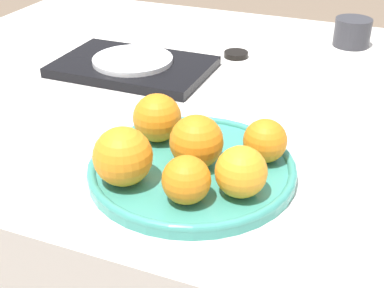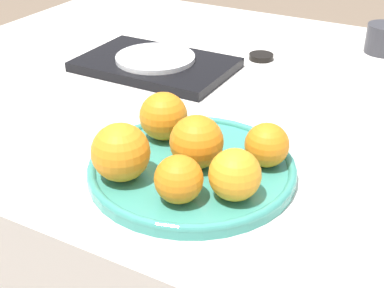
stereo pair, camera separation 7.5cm
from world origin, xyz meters
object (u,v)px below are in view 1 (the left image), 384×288
Objects in this scene: fruit_platter at (192,168)px; orange_5 at (241,172)px; orange_2 at (265,141)px; orange_1 at (186,180)px; orange_0 at (196,142)px; orange_3 at (157,118)px; side_plate at (133,60)px; soy_dish at (236,54)px; orange_4 at (123,156)px; cup_3 at (352,32)px; serving_tray at (133,67)px.

orange_5 is at bearing -25.95° from fruit_platter.
orange_1 is at bearing -115.81° from orange_2.
fruit_platter is 0.04m from orange_0.
orange_3 is (-0.08, 0.05, -0.00)m from orange_0.
orange_3 is 0.32m from side_plate.
orange_0 is 1.43× the size of soy_dish.
orange_0 is 0.49m from soy_dish.
orange_3 is 1.09× the size of orange_5.
fruit_platter is 0.49m from soy_dish.
fruit_platter is 0.41m from side_plate.
side_plate is at bearing 116.11° from orange_4.
cup_3 is at bearing 85.77° from orange_5.
serving_tray is at bearing 116.11° from orange_4.
orange_5 is at bearing -93.51° from orange_2.
fruit_platter is at bearing -50.62° from side_plate.
side_plate is (-0.27, 0.31, -0.03)m from orange_0.
soy_dish is (-0.02, 0.55, -0.05)m from orange_4.
orange_4 is at bearing -168.38° from orange_5.
orange_3 is (-0.17, -0.00, 0.01)m from orange_2.
soy_dish is (0.17, 0.16, -0.00)m from serving_tray.
orange_5 reaches higher than serving_tray.
orange_0 is 0.41m from side_plate.
orange_3 is at bearing -179.26° from orange_2.
orange_4 is at bearing -87.96° from soy_dish.
orange_0 is at bearing 103.33° from orange_1.
orange_4 is 0.16m from orange_5.
cup_3 is (0.21, 0.60, -0.02)m from orange_3.
orange_0 is 0.24× the size of serving_tray.
serving_tray is at bearing 130.28° from orange_0.
orange_1 reaches higher than side_plate.
orange_1 reaches higher than cup_3.
orange_0 is 0.41m from serving_tray.
cup_3 is at bearing 85.65° from orange_2.
soy_dish is (-0.09, 0.48, -0.05)m from orange_0.
orange_0 is at bearing 150.43° from orange_5.
orange_3 is at bearing -55.53° from side_plate.
fruit_platter is 5.59× the size of soy_dish.
cup_3 reaches higher than fruit_platter.
serving_tray is at bearing 129.38° from fruit_platter.
orange_1 is 0.92× the size of orange_5.
orange_2 is at bearing -36.88° from serving_tray.
fruit_platter is at bearing 154.05° from orange_5.
orange_5 is 0.41× the size of side_plate.
orange_4 is at bearing -133.52° from fruit_platter.
cup_3 is (0.40, 0.33, 0.02)m from serving_tray.
side_plate is (-0.19, 0.39, -0.03)m from orange_4.
side_plate is at bearing 143.12° from orange_2.
fruit_platter is at bearing 107.28° from orange_1.
soy_dish is (-0.01, 0.43, -0.05)m from orange_3.
orange_0 is 0.66m from cup_3.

